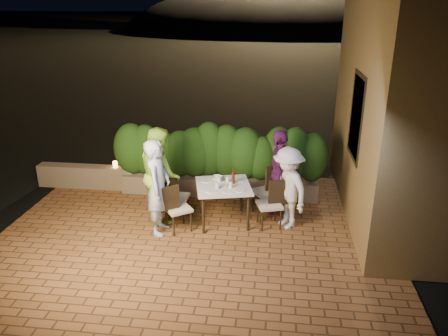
% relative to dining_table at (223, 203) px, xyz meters
% --- Properties ---
extents(ground, '(400.00, 400.00, 0.00)m').
position_rel_dining_table_xyz_m(ground, '(-0.45, -1.03, -0.40)').
color(ground, black).
rests_on(ground, ground).
extents(terrace_floor, '(7.00, 6.00, 0.15)m').
position_rel_dining_table_xyz_m(terrace_floor, '(-0.45, -0.53, -0.45)').
color(terrace_floor, brown).
rests_on(terrace_floor, ground).
extents(building_wall, '(1.60, 5.00, 5.00)m').
position_rel_dining_table_xyz_m(building_wall, '(3.15, 0.97, 2.12)').
color(building_wall, olive).
rests_on(building_wall, ground).
extents(window_pane, '(0.08, 1.00, 1.40)m').
position_rel_dining_table_xyz_m(window_pane, '(2.37, 0.47, 1.62)').
color(window_pane, black).
rests_on(window_pane, building_wall).
extents(window_frame, '(0.06, 1.15, 1.55)m').
position_rel_dining_table_xyz_m(window_frame, '(2.36, 0.47, 1.62)').
color(window_frame, black).
rests_on(window_frame, building_wall).
extents(planter, '(4.20, 0.55, 0.40)m').
position_rel_dining_table_xyz_m(planter, '(-0.25, 1.27, -0.17)').
color(planter, brown).
rests_on(planter, ground).
extents(hedge, '(4.00, 0.70, 1.10)m').
position_rel_dining_table_xyz_m(hedge, '(-0.25, 1.27, 0.57)').
color(hedge, '#1D4111').
rests_on(hedge, planter).
extents(parapet, '(2.20, 0.30, 0.50)m').
position_rel_dining_table_xyz_m(parapet, '(-3.25, 1.27, -0.12)').
color(parapet, brown).
rests_on(parapet, ground).
extents(hill, '(52.00, 40.00, 22.00)m').
position_rel_dining_table_xyz_m(hill, '(1.55, 58.97, -4.38)').
color(hill, black).
rests_on(hill, ground).
extents(dining_table, '(1.19, 1.19, 0.75)m').
position_rel_dining_table_xyz_m(dining_table, '(0.00, 0.00, 0.00)').
color(dining_table, white).
rests_on(dining_table, ground).
extents(plate_nw, '(0.22, 0.22, 0.01)m').
position_rel_dining_table_xyz_m(plate_nw, '(-0.19, -0.30, 0.38)').
color(plate_nw, white).
rests_on(plate_nw, dining_table).
extents(plate_sw, '(0.23, 0.23, 0.01)m').
position_rel_dining_table_xyz_m(plate_sw, '(-0.33, 0.16, 0.38)').
color(plate_sw, white).
rests_on(plate_sw, dining_table).
extents(plate_ne, '(0.25, 0.25, 0.01)m').
position_rel_dining_table_xyz_m(plate_ne, '(0.31, -0.18, 0.38)').
color(plate_ne, white).
rests_on(plate_ne, dining_table).
extents(plate_se, '(0.23, 0.23, 0.01)m').
position_rel_dining_table_xyz_m(plate_se, '(0.24, 0.28, 0.38)').
color(plate_se, white).
rests_on(plate_se, dining_table).
extents(plate_centre, '(0.23, 0.23, 0.01)m').
position_rel_dining_table_xyz_m(plate_centre, '(-0.03, 0.02, 0.38)').
color(plate_centre, white).
rests_on(plate_centre, dining_table).
extents(plate_front, '(0.21, 0.21, 0.01)m').
position_rel_dining_table_xyz_m(plate_front, '(0.14, -0.29, 0.38)').
color(plate_front, white).
rests_on(plate_front, dining_table).
extents(glass_nw, '(0.07, 0.07, 0.11)m').
position_rel_dining_table_xyz_m(glass_nw, '(-0.09, -0.17, 0.43)').
color(glass_nw, silver).
rests_on(glass_nw, dining_table).
extents(glass_sw, '(0.07, 0.07, 0.11)m').
position_rel_dining_table_xyz_m(glass_sw, '(-0.10, 0.14, 0.43)').
color(glass_sw, silver).
rests_on(glass_sw, dining_table).
extents(glass_ne, '(0.07, 0.07, 0.11)m').
position_rel_dining_table_xyz_m(glass_ne, '(0.15, -0.10, 0.43)').
color(glass_ne, silver).
rests_on(glass_ne, dining_table).
extents(glass_se, '(0.07, 0.07, 0.12)m').
position_rel_dining_table_xyz_m(glass_se, '(0.06, 0.14, 0.43)').
color(glass_se, silver).
rests_on(glass_se, dining_table).
extents(beer_bottle, '(0.06, 0.06, 0.31)m').
position_rel_dining_table_xyz_m(beer_bottle, '(0.17, 0.10, 0.53)').
color(beer_bottle, '#43180B').
rests_on(beer_bottle, dining_table).
extents(bowl, '(0.22, 0.22, 0.05)m').
position_rel_dining_table_xyz_m(bowl, '(-0.16, 0.30, 0.40)').
color(bowl, white).
rests_on(bowl, dining_table).
extents(chair_left_front, '(0.58, 0.58, 0.89)m').
position_rel_dining_table_xyz_m(chair_left_front, '(-0.77, -0.43, 0.07)').
color(chair_left_front, black).
rests_on(chair_left_front, ground).
extents(chair_left_back, '(0.46, 0.46, 0.92)m').
position_rel_dining_table_xyz_m(chair_left_back, '(-0.90, 0.03, 0.08)').
color(chair_left_back, black).
rests_on(chair_left_back, ground).
extents(chair_right_front, '(0.53, 0.53, 0.91)m').
position_rel_dining_table_xyz_m(chair_right_front, '(0.86, -0.08, 0.08)').
color(chair_right_front, black).
rests_on(chair_right_front, ground).
extents(chair_right_back, '(0.63, 0.63, 0.98)m').
position_rel_dining_table_xyz_m(chair_right_back, '(0.79, 0.43, 0.12)').
color(chair_right_back, black).
rests_on(chair_right_back, ground).
extents(diner_blue, '(0.43, 0.64, 1.74)m').
position_rel_dining_table_xyz_m(diner_blue, '(-1.09, -0.53, 0.49)').
color(diner_blue, silver).
rests_on(diner_blue, ground).
extents(diner_green, '(1.02, 1.10, 1.80)m').
position_rel_dining_table_xyz_m(diner_green, '(-1.20, 0.03, 0.53)').
color(diner_green, '#A2E046').
rests_on(diner_green, ground).
extents(diner_white, '(1.02, 1.14, 1.53)m').
position_rel_dining_table_xyz_m(diner_white, '(1.18, -0.03, 0.39)').
color(diner_white, white).
rests_on(diner_white, ground).
extents(diner_purple, '(0.47, 1.01, 1.69)m').
position_rel_dining_table_xyz_m(diner_purple, '(1.02, 0.57, 0.47)').
color(diner_purple, '#652161').
rests_on(diner_purple, ground).
extents(parapet_lamp, '(0.10, 0.10, 0.14)m').
position_rel_dining_table_xyz_m(parapet_lamp, '(-2.57, 1.27, 0.20)').
color(parapet_lamp, orange).
rests_on(parapet_lamp, parapet).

